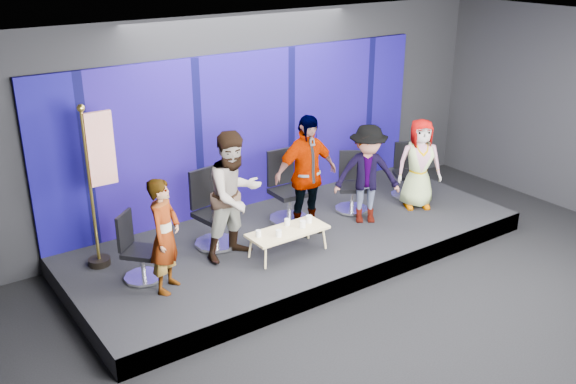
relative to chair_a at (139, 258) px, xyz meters
name	(u,v)px	position (x,y,z in m)	size (l,w,h in m)	color
ground	(411,323)	(2.56, -2.54, -0.61)	(10.00, 10.00, 0.00)	black
room_walls	(426,141)	(2.56, -2.54, 1.82)	(10.02, 8.02, 3.51)	black
riser	(297,242)	(2.56, -0.04, -0.46)	(7.00, 3.00, 0.30)	black
backdrop	(246,131)	(2.56, 1.41, 0.99)	(7.00, 0.08, 2.60)	#0A0756
chair_a	(139,258)	(0.00, 0.00, 0.00)	(0.75, 0.75, 0.95)	silver
panelist_a	(165,236)	(0.20, -0.45, 0.46)	(0.56, 0.37, 1.54)	black
chair_b	(213,221)	(1.32, 0.36, 0.07)	(0.74, 0.74, 1.15)	silver
panelist_b	(235,195)	(1.41, -0.14, 0.62)	(0.91, 0.71, 1.86)	black
chair_c	(287,198)	(2.73, 0.47, 0.07)	(0.67, 0.67, 1.15)	silver
panelist_c	(306,175)	(2.73, -0.04, 0.62)	(1.09, 0.46, 1.87)	black
chair_d	(352,192)	(3.85, 0.19, 0.01)	(0.77, 0.77, 0.99)	silver
panelist_d	(367,174)	(3.74, -0.29, 0.49)	(1.04, 0.60, 1.61)	black
chair_e	(406,179)	(5.05, 0.13, 0.00)	(0.72, 0.72, 0.95)	silver
panelist_e	(419,164)	(4.86, -0.33, 0.45)	(0.75, 0.49, 1.53)	black
coffee_table	(288,232)	(2.06, -0.51, 0.02)	(1.19, 0.51, 0.36)	tan
mug_a	(258,234)	(1.60, -0.45, 0.10)	(0.08, 0.08, 0.09)	white
mug_b	(279,233)	(1.84, -0.61, 0.10)	(0.08, 0.08, 0.10)	white
mug_c	(287,222)	(2.16, -0.36, 0.10)	(0.08, 0.08, 0.10)	white
mug_d	(303,224)	(2.29, -0.55, 0.11)	(0.09, 0.09, 0.11)	white
mug_e	(309,219)	(2.47, -0.47, 0.11)	(0.09, 0.09, 0.11)	white
flag_stand	(99,182)	(-0.20, 0.70, 0.91)	(0.53, 0.31, 2.31)	black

